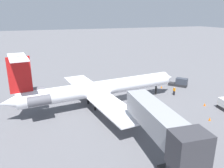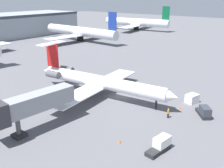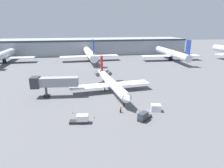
{
  "view_description": "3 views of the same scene",
  "coord_description": "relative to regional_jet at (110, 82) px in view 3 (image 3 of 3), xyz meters",
  "views": [
    {
      "loc": [
        -37.65,
        14.53,
        15.52
      ],
      "look_at": [
        -2.81,
        1.05,
        3.76
      ],
      "focal_mm": 35.91,
      "sensor_mm": 36.0,
      "label": 1
    },
    {
      "loc": [
        -39.95,
        -28.97,
        19.79
      ],
      "look_at": [
        -1.26,
        1.13,
        2.74
      ],
      "focal_mm": 41.61,
      "sensor_mm": 36.0,
      "label": 2
    },
    {
      "loc": [
        -12.68,
        -54.08,
        20.36
      ],
      "look_at": [
        -3.03,
        -1.1,
        3.93
      ],
      "focal_mm": 31.26,
      "sensor_mm": 36.0,
      "label": 3
    }
  ],
  "objects": [
    {
      "name": "traffic_cone_mid",
      "position": [
        -6.89,
        -17.76,
        -2.93
      ],
      "size": [
        0.36,
        0.36,
        0.55
      ],
      "color": "orange",
      "rests_on": "ground_plane"
    },
    {
      "name": "baggage_tug_trailing",
      "position": [
        -9.83,
        -19.62,
        -2.37
      ],
      "size": [
        4.15,
        1.93,
        1.9
      ],
      "color": "#262628",
      "rests_on": "ground_plane"
    },
    {
      "name": "cargo_container_uld",
      "position": [
        8.4,
        -16.73,
        -2.36
      ],
      "size": [
        2.72,
        2.33,
        1.69
      ],
      "color": "silver",
      "rests_on": "ground_plane"
    },
    {
      "name": "traffic_cone_far",
      "position": [
        4.34,
        -16.18,
        -2.93
      ],
      "size": [
        0.36,
        0.36,
        0.55
      ],
      "color": "orange",
      "rests_on": "ground_plane"
    },
    {
      "name": "parked_airliner_west_mid",
      "position": [
        -49.45,
        57.2,
        1.16
      ],
      "size": [
        32.02,
        38.11,
        13.53
      ],
      "color": "silver",
      "rests_on": "ground_plane"
    },
    {
      "name": "jet_bridge",
      "position": [
        -17.54,
        -1.83,
        1.22
      ],
      "size": [
        13.63,
        4.13,
        6.13
      ],
      "color": "gray",
      "rests_on": "ground_plane"
    },
    {
      "name": "baggage_tug_lead",
      "position": [
        3.92,
        -20.66,
        -2.37
      ],
      "size": [
        3.99,
        3.6,
        1.9
      ],
      "color": "#262628",
      "rests_on": "ground_plane"
    },
    {
      "name": "terminal_building",
      "position": [
        2.64,
        85.76,
        2.15
      ],
      "size": [
        130.58,
        24.37,
        10.68
      ],
      "color": "#8C939E",
      "rests_on": "ground_plane"
    },
    {
      "name": "parked_airliner_east_mid",
      "position": [
        44.74,
        48.55,
        1.03
      ],
      "size": [
        34.87,
        41.38,
        13.29
      ],
      "color": "silver",
      "rests_on": "ground_plane"
    },
    {
      "name": "ground_crew_marshaller",
      "position": [
        -0.31,
        -16.06,
        -2.35
      ],
      "size": [
        0.45,
        0.34,
        1.69
      ],
      "color": "black",
      "rests_on": "ground_plane"
    },
    {
      "name": "traffic_cone_near",
      "position": [
        -11.67,
        -14.32,
        -2.93
      ],
      "size": [
        0.36,
        0.36,
        0.55
      ],
      "color": "orange",
      "rests_on": "ground_plane"
    },
    {
      "name": "parked_airliner_centre",
      "position": [
        -2.6,
        55.34,
        1.16
      ],
      "size": [
        33.84,
        40.16,
        13.54
      ],
      "color": "white",
      "rests_on": "ground_plane"
    },
    {
      "name": "ground_plane",
      "position": [
        2.64,
        -3.9,
        -3.25
      ],
      "size": [
        400.0,
        400.0,
        0.1
      ],
      "primitive_type": "cube",
      "color": "#5B5B60"
    },
    {
      "name": "regional_jet",
      "position": [
        0.0,
        0.0,
        0.0
      ],
      "size": [
        25.71,
        31.95,
        9.77
      ],
      "color": "white",
      "rests_on": "ground_plane"
    }
  ]
}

